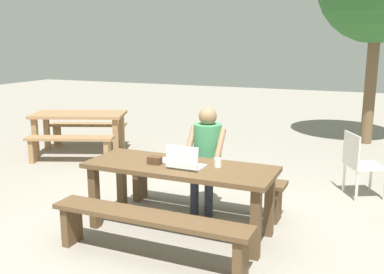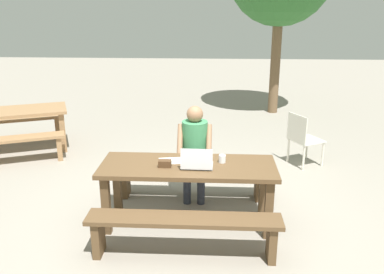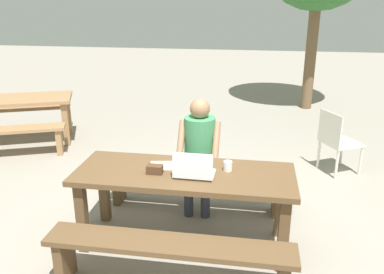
# 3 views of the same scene
# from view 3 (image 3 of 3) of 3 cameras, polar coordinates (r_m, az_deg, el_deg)

# --- Properties ---
(ground_plane) EXTENTS (30.00, 30.00, 0.00)m
(ground_plane) POSITION_cam_3_polar(r_m,az_deg,el_deg) (4.00, -1.06, -14.72)
(ground_plane) COLOR gray
(picnic_table_front) EXTENTS (2.00, 0.75, 0.74)m
(picnic_table_front) POSITION_cam_3_polar(r_m,az_deg,el_deg) (3.68, -1.12, -6.56)
(picnic_table_front) COLOR brown
(picnic_table_front) RESTS_ON ground
(bench_near) EXTENTS (1.97, 0.30, 0.45)m
(bench_near) POSITION_cam_3_polar(r_m,az_deg,el_deg) (3.25, -3.31, -16.32)
(bench_near) COLOR brown
(bench_near) RESTS_ON ground
(bench_far) EXTENTS (1.97, 0.30, 0.45)m
(bench_far) POSITION_cam_3_polar(r_m,az_deg,el_deg) (4.41, 0.49, -6.08)
(bench_far) COLOR brown
(bench_far) RESTS_ON ground
(laptop) EXTENTS (0.36, 0.27, 0.25)m
(laptop) POSITION_cam_3_polar(r_m,az_deg,el_deg) (3.51, 0.28, -4.83)
(laptop) COLOR silver
(laptop) RESTS_ON picnic_table_front
(small_pouch) EXTENTS (0.14, 0.09, 0.08)m
(small_pouch) POSITION_cam_3_polar(r_m,az_deg,el_deg) (3.60, -5.34, -4.61)
(small_pouch) COLOR #4C331E
(small_pouch) RESTS_ON picnic_table_front
(paper_sheet) EXTENTS (0.33, 0.26, 0.00)m
(paper_sheet) POSITION_cam_3_polar(r_m,az_deg,el_deg) (3.77, -3.76, -4.08)
(paper_sheet) COLOR white
(paper_sheet) RESTS_ON picnic_table_front
(coffee_mug) EXTENTS (0.08, 0.08, 0.09)m
(coffee_mug) POSITION_cam_3_polar(r_m,az_deg,el_deg) (3.66, 5.13, -4.15)
(coffee_mug) COLOR white
(coffee_mug) RESTS_ON picnic_table_front
(person_seated) EXTENTS (0.44, 0.42, 1.26)m
(person_seated) POSITION_cam_3_polar(r_m,az_deg,el_deg) (4.22, 1.04, -1.41)
(person_seated) COLOR #333847
(person_seated) RESTS_ON ground
(plastic_chair) EXTENTS (0.60, 0.60, 0.85)m
(plastic_chair) POSITION_cam_3_polar(r_m,az_deg,el_deg) (5.60, 19.94, -0.48)
(plastic_chair) COLOR silver
(plastic_chair) RESTS_ON ground
(picnic_table_mid) EXTENTS (1.80, 1.32, 0.75)m
(picnic_table_mid) POSITION_cam_3_polar(r_m,az_deg,el_deg) (6.89, -23.59, 4.13)
(picnic_table_mid) COLOR #9E754C
(picnic_table_mid) RESTS_ON ground
(bench_mid_south) EXTENTS (1.47, 0.82, 0.44)m
(bench_mid_south) POSITION_cam_3_polar(r_m,az_deg,el_deg) (6.38, -24.16, 0.13)
(bench_mid_south) COLOR #9E754C
(bench_mid_south) RESTS_ON ground
(bench_mid_north) EXTENTS (1.47, 0.82, 0.44)m
(bench_mid_north) POSITION_cam_3_polar(r_m,az_deg,el_deg) (7.55, -22.50, 3.15)
(bench_mid_north) COLOR #9E754C
(bench_mid_north) RESTS_ON ground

